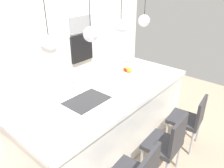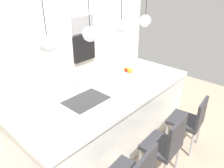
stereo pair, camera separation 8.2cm
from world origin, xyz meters
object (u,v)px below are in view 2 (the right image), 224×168
fruit_bowl (129,73)px  microwave (83,24)px  chair_far (190,120)px  oven (84,48)px  chair_middle (166,144)px

fruit_bowl → microwave: (0.37, 1.50, 0.54)m
microwave → chair_far: microwave is taller
oven → chair_middle: size_ratio=0.62×
fruit_bowl → chair_middle: bearing=-118.3°
chair_far → oven: bearing=84.7°
microwave → oven: 0.50m
microwave → oven: size_ratio=0.96×
microwave → chair_far: (-0.24, -2.56, -1.02)m
fruit_bowl → oven: bearing=76.3°
chair_middle → chair_far: chair_middle is taller
fruit_bowl → chair_far: bearing=-83.0°
oven → microwave: bearing=0.0°
fruit_bowl → chair_middle: (-0.57, -1.06, -0.48)m
microwave → chair_middle: microwave is taller
microwave → oven: bearing=0.0°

